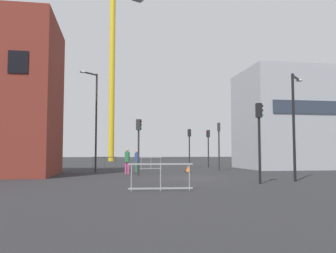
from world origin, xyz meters
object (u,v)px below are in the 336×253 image
pedestrian_walking (137,159)px  construction_crane (111,49)px  traffic_cone_on_verge (188,169)px  streetlamp_tall (94,114)px  streetlamp_short (295,116)px  pedestrian_waiting (127,159)px  traffic_light_corner (189,142)px  traffic_light_median (259,129)px  traffic_light_verge (208,142)px  traffic_light_crosswalk (139,137)px  traffic_light_island (219,138)px

pedestrian_walking → construction_crane: bearing=93.8°
traffic_cone_on_verge → streetlamp_tall: bearing=175.4°
streetlamp_short → traffic_cone_on_verge: 10.19m
streetlamp_tall → pedestrian_walking: streetlamp_tall is taller
pedestrian_waiting → traffic_cone_on_verge: pedestrian_waiting is taller
streetlamp_tall → traffic_cone_on_verge: (7.01, -0.57, -4.12)m
traffic_light_corner → pedestrian_walking: bearing=-129.5°
streetlamp_short → traffic_light_corner: streetlamp_short is taller
streetlamp_short → traffic_light_median: 2.87m
traffic_light_verge → traffic_light_crosswalk: bearing=-125.9°
pedestrian_walking → pedestrian_waiting: 2.06m
traffic_light_median → traffic_light_island: bearing=82.0°
streetlamp_tall → streetlamp_short: (10.84, -9.45, -0.92)m
traffic_light_verge → traffic_light_median: bearing=-97.6°
traffic_cone_on_verge → traffic_light_crosswalk: bearing=-140.4°
streetlamp_tall → traffic_light_verge: bearing=32.1°
traffic_light_crosswalk → traffic_light_island: size_ratio=0.93×
streetlamp_tall → traffic_light_crosswalk: bearing=-52.1°
construction_crane → traffic_light_median: construction_crane is taller
construction_crane → traffic_light_crosswalk: 37.85m
traffic_light_verge → traffic_cone_on_verge: (-3.64, -7.25, -2.24)m
traffic_light_crosswalk → traffic_light_corner: traffic_light_corner is taller
construction_crane → streetlamp_tall: (-1.09, -30.47, -13.92)m
streetlamp_tall → traffic_light_crosswalk: streetlamp_tall is taller
construction_crane → traffic_light_island: construction_crane is taller
traffic_light_crosswalk → traffic_light_verge: traffic_light_verge is taller
traffic_light_crosswalk → streetlamp_short: bearing=-35.5°
traffic_light_island → traffic_cone_on_verge: traffic_light_island is taller
traffic_light_crosswalk → traffic_light_median: (5.32, -6.72, 0.16)m
streetlamp_short → traffic_cone_on_verge: bearing=113.3°
streetlamp_tall → traffic_light_median: size_ratio=1.91×
streetlamp_short → traffic_light_verge: size_ratio=1.55×
traffic_light_corner → traffic_cone_on_verge: size_ratio=7.55×
traffic_light_crosswalk → traffic_light_verge: (7.63, 10.56, 0.01)m
streetlamp_tall → traffic_light_verge: 12.71m
traffic_light_verge → traffic_light_corner: traffic_light_corner is taller
construction_crane → traffic_light_verge: construction_crane is taller
traffic_light_verge → pedestrian_waiting: traffic_light_verge is taller
streetlamp_short → traffic_light_crosswalk: size_ratio=1.55×
traffic_light_corner → construction_crane: bearing=107.4°
streetlamp_short → traffic_cone_on_verge: (-3.82, 8.88, -3.20)m
traffic_light_corner → traffic_cone_on_verge: 7.43m
construction_crane → traffic_light_island: size_ratio=7.40×
streetlamp_short → pedestrian_waiting: streetlamp_short is taller
construction_crane → traffic_light_island: (8.87, -29.45, -15.63)m
construction_crane → pedestrian_walking: 35.44m
streetlamp_short → traffic_light_median: size_ratio=1.45×
traffic_light_island → traffic_cone_on_verge: (-2.95, -1.59, -2.40)m
streetlamp_tall → traffic_light_corner: bearing=36.0°
streetlamp_tall → traffic_cone_on_verge: bearing=-4.6°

